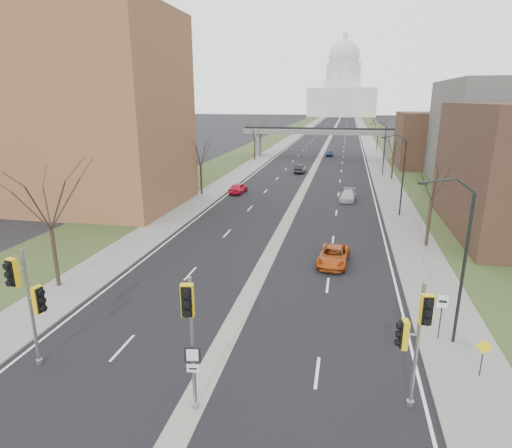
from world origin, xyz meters
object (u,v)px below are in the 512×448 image
(signal_pole_right, at_px, (415,330))
(car_right_mid, at_px, (348,195))
(car_left_far, at_px, (300,169))
(car_right_far, at_px, (330,153))
(signal_pole_left, at_px, (27,293))
(speed_limit_sign, at_px, (442,309))
(signal_pole_median, at_px, (190,324))
(car_left_near, at_px, (238,188))
(car_right_near, at_px, (334,256))
(warning_sign, at_px, (483,352))

(signal_pole_right, xyz_separation_m, car_right_mid, (-2.58, 38.18, -3.00))
(car_left_far, height_order, car_right_far, car_left_far)
(signal_pole_left, relative_size, car_right_mid, 1.31)
(signal_pole_right, height_order, car_right_mid, signal_pole_right)
(signal_pole_left, height_order, car_left_far, signal_pole_left)
(speed_limit_sign, distance_m, car_right_mid, 32.72)
(signal_pole_median, bearing_deg, speed_limit_sign, 26.44)
(signal_pole_left, bearing_deg, car_left_far, 94.15)
(signal_pole_left, xyz_separation_m, car_left_near, (-0.34, 40.31, -3.14))
(car_right_mid, bearing_deg, car_right_near, -87.85)
(signal_pole_left, height_order, signal_pole_median, signal_pole_left)
(signal_pole_left, bearing_deg, car_left_near, 100.56)
(car_right_near, bearing_deg, signal_pole_median, -100.81)
(warning_sign, bearing_deg, signal_pole_right, -135.17)
(signal_pole_median, relative_size, car_right_near, 1.21)
(car_right_mid, bearing_deg, signal_pole_median, -93.72)
(signal_pole_left, xyz_separation_m, car_left_far, (6.10, 58.77, -3.15))
(speed_limit_sign, height_order, car_right_mid, speed_limit_sign)
(car_left_far, bearing_deg, signal_pole_right, 102.99)
(car_right_mid, bearing_deg, car_left_near, 178.95)
(speed_limit_sign, relative_size, car_left_near, 0.59)
(speed_limit_sign, xyz_separation_m, car_left_far, (-13.09, 52.28, -1.12))
(speed_limit_sign, xyz_separation_m, warning_sign, (1.24, -3.04, -0.49))
(car_left_near, bearing_deg, signal_pole_left, 95.28)
(car_left_far, bearing_deg, car_right_mid, 114.87)
(signal_pole_left, distance_m, car_right_far, 83.48)
(speed_limit_sign, bearing_deg, car_left_near, 119.81)
(signal_pole_right, height_order, car_right_near, signal_pole_right)
(speed_limit_sign, distance_m, car_left_near, 39.07)
(warning_sign, xyz_separation_m, car_right_far, (-10.33, 79.35, -0.69))
(signal_pole_right, height_order, speed_limit_sign, signal_pole_right)
(warning_sign, bearing_deg, car_right_near, 125.03)
(warning_sign, distance_m, car_right_far, 80.03)
(car_left_far, relative_size, car_right_far, 1.13)
(signal_pole_left, bearing_deg, signal_pole_right, 12.28)
(speed_limit_sign, bearing_deg, car_right_far, 96.59)
(signal_pole_left, distance_m, speed_limit_sign, 20.37)
(car_right_mid, bearing_deg, signal_pole_right, -81.43)
(car_right_far, bearing_deg, signal_pole_median, -90.71)
(speed_limit_sign, bearing_deg, signal_pole_median, -144.00)
(warning_sign, relative_size, car_left_near, 0.45)
(signal_pole_median, relative_size, signal_pole_right, 1.05)
(signal_pole_left, height_order, warning_sign, signal_pole_left)
(car_right_near, distance_m, car_right_mid, 22.38)
(car_right_mid, bearing_deg, car_right_far, 100.20)
(signal_pole_median, xyz_separation_m, signal_pole_right, (8.54, 2.09, -0.44))
(car_right_far, bearing_deg, warning_sign, -82.11)
(signal_pole_left, distance_m, car_right_mid, 41.51)
(signal_pole_median, bearing_deg, car_left_far, 82.37)
(car_right_near, bearing_deg, signal_pole_left, -124.28)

